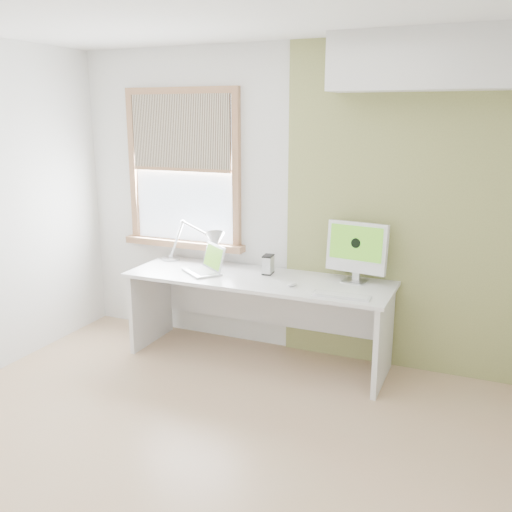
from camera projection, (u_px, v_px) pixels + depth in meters
The scene contains 12 objects.
room at pixel (183, 246), 3.21m from camera, with size 4.04×3.54×2.64m.
accent_wall at pixel (409, 211), 4.38m from camera, with size 2.00×0.02×2.60m, color #888E4E.
soffit at pixel (446, 59), 3.88m from camera, with size 1.60×0.40×0.42m, color white.
window at pixel (183, 170), 5.06m from camera, with size 1.20×0.14×1.42m.
desk at pixel (260, 298), 4.73m from camera, with size 2.20×0.70×0.73m.
desk_lamp at pixel (207, 242), 4.98m from camera, with size 0.68×0.27×0.38m.
laptop at pixel (207, 266), 4.76m from camera, with size 0.42×0.41×0.23m.
phone_dock at pixel (270, 267), 4.78m from camera, with size 0.09×0.09×0.14m.
external_drive at pixel (268, 264), 4.71m from camera, with size 0.09×0.13×0.16m.
imac at pixel (357, 249), 4.45m from camera, with size 0.50×0.19×0.48m.
keyboard at pixel (341, 296), 4.13m from camera, with size 0.43×0.13×0.02m.
mouse at pixel (292, 284), 4.39m from camera, with size 0.05×0.09×0.03m, color white.
Camera 1 is at (1.61, -2.71, 2.03)m, focal length 39.59 mm.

